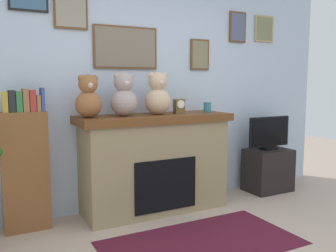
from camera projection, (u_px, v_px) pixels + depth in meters
The scene contains 11 objects.
back_wall at pixel (142, 91), 4.16m from camera, with size 5.20×0.15×2.60m.
fireplace at pixel (154, 162), 3.97m from camera, with size 1.67×0.60×1.06m.
bookshelf at pixel (25, 165), 3.41m from camera, with size 0.42×0.16×1.35m.
tv_stand at pixel (268, 170), 4.72m from camera, with size 0.57×0.40×0.54m, color black.
television at pixel (269, 134), 4.66m from camera, with size 0.63×0.14×0.42m.
area_rug at pixel (201, 243), 3.20m from camera, with size 1.72×0.93×0.01m, color #501526.
candle_jar at pixel (207, 107), 4.19m from camera, with size 0.09×0.09×0.11m, color teal.
mantel_clock at pixel (179, 106), 4.01m from camera, with size 0.11×0.08×0.16m.
teddy_bear_cream at pixel (88, 98), 3.53m from camera, with size 0.26×0.26×0.42m.
teddy_bear_brown at pixel (124, 96), 3.70m from camera, with size 0.28×0.28×0.45m.
teddy_bear_grey at pixel (158, 95), 3.88m from camera, with size 0.28×0.28×0.45m.
Camera 1 is at (-1.68, -1.84, 1.41)m, focal length 38.96 mm.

